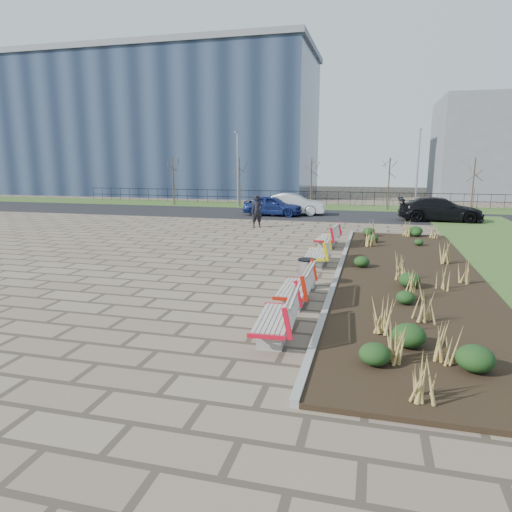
% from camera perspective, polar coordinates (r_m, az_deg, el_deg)
% --- Properties ---
extents(ground, '(120.00, 120.00, 0.00)m').
position_cam_1_polar(ground, '(12.17, -10.50, -6.60)').
color(ground, '#756650').
rests_on(ground, ground).
extents(planting_bed, '(4.50, 18.00, 0.10)m').
position_cam_1_polar(planting_bed, '(15.94, 18.67, -2.44)').
color(planting_bed, black).
rests_on(planting_bed, ground).
extents(planting_curb, '(0.16, 18.00, 0.15)m').
position_cam_1_polar(planting_curb, '(15.92, 10.30, -1.92)').
color(planting_curb, gray).
rests_on(planting_curb, ground).
extents(grass_verge_far, '(80.00, 5.00, 0.04)m').
position_cam_1_polar(grass_verge_far, '(38.94, 7.12, 6.16)').
color(grass_verge_far, '#33511E').
rests_on(grass_verge_far, ground).
extents(road, '(80.00, 7.00, 0.02)m').
position_cam_1_polar(road, '(33.04, 5.76, 5.17)').
color(road, black).
rests_on(road, ground).
extents(bench_a, '(1.03, 2.15, 1.00)m').
position_cam_1_polar(bench_a, '(10.00, 2.31, -7.49)').
color(bench_a, red).
rests_on(bench_a, ground).
extents(bench_b, '(0.93, 2.11, 1.00)m').
position_cam_1_polar(bench_b, '(12.38, 4.81, -3.70)').
color(bench_b, '#B51C0C').
rests_on(bench_b, ground).
extents(bench_c, '(0.97, 2.13, 1.00)m').
position_cam_1_polar(bench_c, '(17.01, 7.55, 0.52)').
color(bench_c, yellow).
rests_on(bench_c, ground).
extents(bench_d, '(1.06, 2.16, 1.00)m').
position_cam_1_polar(bench_d, '(20.69, 8.84, 2.49)').
color(bench_d, '#B00B1B').
rests_on(bench_d, ground).
extents(litter_bin, '(0.53, 0.53, 0.88)m').
position_cam_1_polar(litter_bin, '(13.94, 6.35, -2.23)').
color(litter_bin, '#B2B2B7').
rests_on(litter_bin, ground).
extents(pedestrian, '(0.81, 0.69, 1.87)m').
position_cam_1_polar(pedestrian, '(26.52, 0.12, 5.61)').
color(pedestrian, black).
rests_on(pedestrian, ground).
extents(car_blue, '(4.19, 1.86, 1.40)m').
position_cam_1_polar(car_blue, '(32.16, 2.12, 6.31)').
color(car_blue, navy).
rests_on(car_blue, road).
extents(car_silver, '(4.67, 2.02, 1.49)m').
position_cam_1_polar(car_silver, '(32.84, 4.61, 6.48)').
color(car_silver, '#BABEC2').
rests_on(car_silver, road).
extents(car_black, '(5.19, 2.15, 1.50)m').
position_cam_1_polar(car_black, '(31.42, 22.03, 5.42)').
color(car_black, black).
rests_on(car_black, road).
extents(tree_a, '(1.40, 1.40, 4.00)m').
position_cam_1_polar(tree_a, '(40.69, -10.32, 9.15)').
color(tree_a, '#4C3D2D').
rests_on(tree_a, grass_verge_far).
extents(tree_b, '(1.40, 1.40, 4.00)m').
position_cam_1_polar(tree_b, '(38.57, -2.08, 9.20)').
color(tree_b, '#4C3D2D').
rests_on(tree_b, grass_verge_far).
extents(tree_c, '(1.40, 1.40, 4.00)m').
position_cam_1_polar(tree_c, '(37.31, 6.90, 9.03)').
color(tree_c, '#4C3D2D').
rests_on(tree_c, grass_verge_far).
extents(tree_d, '(1.40, 1.40, 4.00)m').
position_cam_1_polar(tree_d, '(36.99, 16.25, 8.63)').
color(tree_d, '#4C3D2D').
rests_on(tree_d, grass_verge_far).
extents(tree_e, '(1.40, 1.40, 4.00)m').
position_cam_1_polar(tree_e, '(37.64, 25.49, 8.00)').
color(tree_e, '#4C3D2D').
rests_on(tree_e, grass_verge_far).
extents(lamp_west, '(0.24, 0.60, 6.00)m').
position_cam_1_polar(lamp_west, '(38.06, -2.31, 10.66)').
color(lamp_west, gray).
rests_on(lamp_west, grass_verge_far).
extents(lamp_east, '(0.24, 0.60, 6.00)m').
position_cam_1_polar(lamp_east, '(36.57, 19.54, 9.96)').
color(lamp_east, gray).
rests_on(lamp_east, grass_verge_far).
extents(railing_fence, '(44.00, 0.10, 1.20)m').
position_cam_1_polar(railing_fence, '(40.37, 7.43, 7.23)').
color(railing_fence, black).
rests_on(railing_fence, grass_verge_far).
extents(building_glass, '(40.00, 14.00, 15.00)m').
position_cam_1_polar(building_glass, '(57.32, -14.12, 15.18)').
color(building_glass, '#192338').
rests_on(building_glass, ground).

